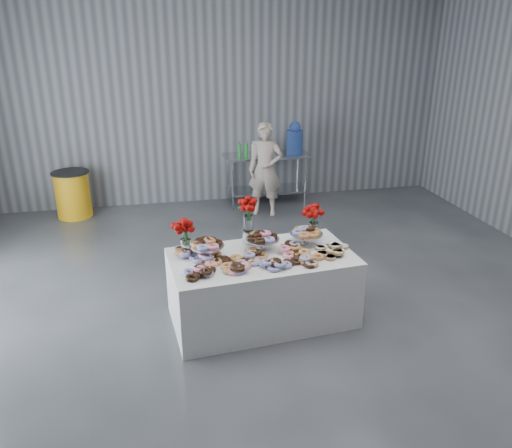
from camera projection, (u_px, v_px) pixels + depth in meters
The scene contains 16 objects.
ground at pixel (288, 334), 5.16m from camera, with size 9.00×9.00×0.00m, color #323439.
room_walls at pixel (261, 68), 4.20m from camera, with size 8.04×9.04×4.02m.
display_table at pixel (262, 288), 5.32m from camera, with size 1.90×1.00×0.75m, color white.
prep_table at pixel (267, 170), 8.81m from camera, with size 1.50×0.60×0.90m.
donut_mounds at pixel (263, 254), 5.12m from camera, with size 1.80×0.80×0.09m, color #CE7C4B, non-canonical shape.
cake_stand_left at pixel (207, 244), 5.11m from camera, with size 0.36×0.36×0.17m.
cake_stand_mid at pixel (263, 238), 5.27m from camera, with size 0.36×0.36×0.17m.
cake_stand_right at pixel (306, 232), 5.41m from camera, with size 0.36×0.36×0.17m.
danish_pile at pixel (335, 248), 5.23m from camera, with size 0.48×0.48×0.11m, color silver, non-canonical shape.
bouquet_left at pixel (185, 229), 5.09m from camera, with size 0.26×0.26×0.42m.
bouquet_right at pixel (314, 213), 5.53m from camera, with size 0.26×0.26×0.42m.
bouquet_center at pixel (248, 211), 5.34m from camera, with size 0.26×0.26×0.57m.
water_jug at pixel (295, 139), 8.71m from camera, with size 0.28×0.28×0.55m.
drink_bottles at pixel (250, 149), 8.50m from camera, with size 0.54×0.08×0.27m, color #268C33, non-canonical shape.
person at pixel (265, 169), 8.24m from camera, with size 0.57×0.37×1.55m, color #CC8C93.
trash_barrel at pixel (73, 194), 8.26m from camera, with size 0.60×0.60×0.77m.
Camera 1 is at (-1.23, -4.22, 2.96)m, focal length 35.00 mm.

